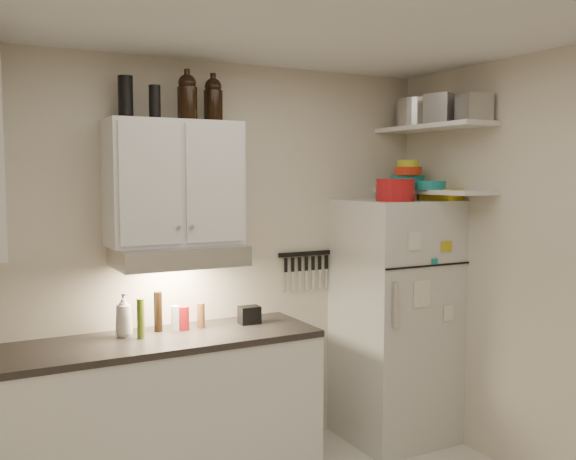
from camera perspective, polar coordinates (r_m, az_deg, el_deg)
name	(u,v)px	position (r m, az deg, el deg)	size (l,w,h in m)	color
ceiling	(335,5)	(2.95, 4.19, 19.34)	(3.20, 3.00, 0.02)	silver
back_wall	(211,262)	(4.25, -6.87, -2.87)	(3.20, 0.02, 2.60)	beige
right_wall	(573,276)	(4.00, 23.99, -3.76)	(0.02, 3.00, 2.60)	beige
base_cabinet	(144,420)	(4.01, -12.69, -16.14)	(2.10, 0.60, 0.88)	white
countertop	(142,343)	(3.87, -12.82, -9.77)	(2.10, 0.62, 0.04)	#292523
upper_cabinet	(174,183)	(3.95, -10.09, 4.13)	(0.80, 0.33, 0.75)	white
range_hood	(179,255)	(3.92, -9.70, -2.25)	(0.76, 0.46, 0.12)	silver
fridge	(395,320)	(4.64, 9.50, -7.89)	(0.70, 0.68, 1.70)	silver
shelf_hi	(433,127)	(4.56, 12.80, 8.89)	(0.30, 0.95, 0.03)	white
shelf_lo	(432,191)	(4.55, 12.70, 3.36)	(0.30, 0.95, 0.03)	white
knife_strip	(305,254)	(4.53, 1.53, -2.11)	(0.42, 0.02, 0.03)	black
dutch_oven	(395,190)	(4.31, 9.50, 3.52)	(0.26, 0.26, 0.15)	maroon
book_stack	(442,195)	(4.53, 13.50, 3.09)	(0.19, 0.24, 0.08)	gold
spice_jar	(413,192)	(4.54, 11.07, 3.33)	(0.07, 0.07, 0.11)	silver
stock_pot	(417,113)	(4.81, 11.38, 10.12)	(0.29, 0.29, 0.21)	silver
tin_a	(442,109)	(4.49, 13.53, 10.40)	(0.20, 0.18, 0.20)	#AAAAAD
tin_b	(474,108)	(4.36, 16.20, 10.38)	(0.18, 0.18, 0.18)	#AAAAAD
bowl_teal	(407,182)	(4.72, 10.57, 4.22)	(0.24, 0.24, 0.10)	#167A77
bowl_orange	(408,171)	(4.67, 10.62, 5.17)	(0.20, 0.20, 0.06)	red
bowl_yellow	(408,164)	(4.67, 10.63, 5.83)	(0.15, 0.15, 0.05)	#C0CC24
plates	(428,185)	(4.47, 12.37, 3.91)	(0.24, 0.24, 0.06)	#167A77
growler_a	(187,97)	(3.96, -8.94, 11.63)	(0.12, 0.12, 0.28)	black
growler_b	(213,100)	(4.07, -6.66, 11.44)	(0.12, 0.12, 0.28)	black
thermos_a	(155,102)	(3.90, -11.76, 11.06)	(0.07, 0.07, 0.20)	black
thermos_b	(126,97)	(3.94, -14.24, 11.35)	(0.09, 0.09, 0.25)	black
soap_bottle	(124,312)	(3.93, -14.40, -7.10)	(0.11, 0.11, 0.29)	white
pepper_mill	(201,315)	(4.08, -7.75, -7.53)	(0.05, 0.05, 0.16)	brown
oil_bottle	(141,319)	(3.87, -12.96, -7.69)	(0.05, 0.05, 0.24)	#566D1B
vinegar_bottle	(158,312)	(4.02, -11.47, -7.12)	(0.05, 0.05, 0.25)	black
clear_bottle	(175,318)	(4.02, -9.99, -7.74)	(0.05, 0.05, 0.16)	silver
red_jar	(183,318)	(4.04, -9.29, -7.73)	(0.07, 0.07, 0.15)	maroon
caddy	(249,315)	(4.16, -3.45, -7.54)	(0.13, 0.09, 0.11)	black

